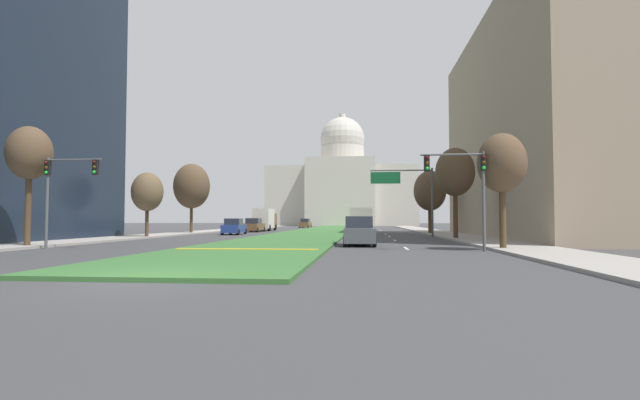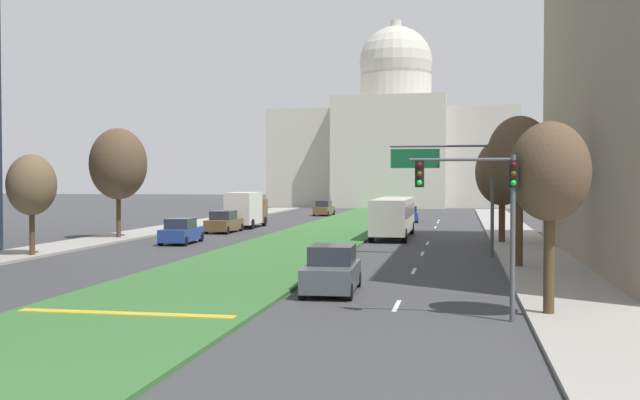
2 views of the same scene
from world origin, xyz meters
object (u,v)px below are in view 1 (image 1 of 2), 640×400
Objects in this scene: capitol_building at (342,189)px; street_tree_right_far at (430,191)px; street_tree_right_near at (502,164)px; street_tree_left_far at (192,186)px; sedan_midblock at (234,227)px; sedan_distant at (254,225)px; city_bus at (362,218)px; street_tree_left_mid at (147,192)px; street_tree_right_mid at (455,173)px; sedan_far_horizon at (361,225)px; traffic_light_near_right at (467,178)px; sedan_very_far at (305,224)px; overhead_guide_sign at (408,188)px; box_truck_delivery at (265,219)px; sedan_lead_stopped at (359,232)px; street_tree_left_near at (29,154)px; traffic_light_near_left at (61,182)px.

capitol_building reaches higher than street_tree_right_far.
street_tree_left_far reaches higher than street_tree_right_near.
sedan_midblock is 0.97× the size of sedan_distant.
sedan_distant is 14.42m from city_bus.
capitol_building is at bearing 79.06° from street_tree_left_far.
street_tree_right_mid reaches higher than street_tree_left_mid.
sedan_far_horizon is (-7.98, 24.79, -4.08)m from street_tree_right_far.
traffic_light_near_right reaches higher than sedan_very_far.
sedan_midblock is 31.70m from sedan_far_horizon.
city_bus is (18.79, 17.83, -2.30)m from street_tree_left_mid.
overhead_guide_sign reaches higher than box_truck_delivery.
street_tree_right_far is 23.21m from sedan_distant.
sedan_distant is 0.73× the size of box_truck_delivery.
sedan_lead_stopped is at bearing -69.10° from box_truck_delivery.
street_tree_left_mid is at bearing -86.24° from street_tree_left_far.
street_tree_left_mid reaches higher than city_bus.
city_bus is at bearing -85.30° from capitol_building.
capitol_building is at bearing 82.22° from street_tree_left_near.
sedan_far_horizon is 0.67× the size of box_truck_delivery.
street_tree_left_near is at bearing -167.58° from sedan_lead_stopped.
sedan_lead_stopped is 48.52m from sedan_far_horizon.
capitol_building is at bearing 94.70° from city_bus.
street_tree_left_far is 20.61m from city_bus.
overhead_guide_sign is at bearing 73.19° from sedan_lead_stopped.
traffic_light_near_right is 1.14× the size of sedan_midblock.
street_tree_left_far reaches higher than sedan_very_far.
street_tree_left_far is 1.81× the size of sedan_lead_stopped.
street_tree_right_mid is 1.76× the size of sedan_far_horizon.
street_tree_right_near is at bearing -57.64° from sedan_distant.
street_tree_right_far reaches higher than street_tree_left_near.
box_truck_delivery is (-21.72, 40.67, -2.95)m from street_tree_right_near.
traffic_light_near_right is 0.81× the size of box_truck_delivery.
box_truck_delivery is at bearing -139.34° from sedan_far_horizon.
traffic_light_near_right is at bearing -98.46° from street_tree_right_mid.
street_tree_left_near is 26.86m from street_tree_left_far.
overhead_guide_sign is 1.04× the size of street_tree_right_near.
street_tree_left_mid is 1.36× the size of sedan_far_horizon.
box_truck_delivery is (0.10, 6.23, 0.84)m from sedan_distant.
traffic_light_near_left is 0.73× the size of street_tree_right_far.
street_tree_right_mid is (2.10, 14.12, 1.69)m from traffic_light_near_right.
traffic_light_near_right is 0.80× the size of overhead_guide_sign.
sedan_midblock is 16.89m from box_truck_delivery.
traffic_light_near_left is 1.21× the size of sedan_far_horizon.
street_tree_right_near is at bearing -90.04° from street_tree_right_far.
traffic_light_near_left is 24.54m from street_tree_right_near.
sedan_distant is (-14.12, 30.47, -0.02)m from sedan_lead_stopped.
street_tree_right_far is (0.02, 27.70, 0.23)m from street_tree_right_near.
street_tree_right_mid is 1.60× the size of sedan_distant.
sedan_lead_stopped is 0.70× the size of box_truck_delivery.
street_tree_right_mid is 1.18× the size of box_truck_delivery.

